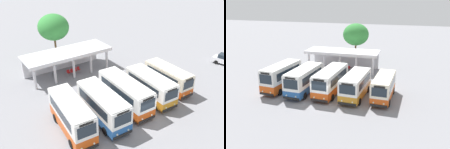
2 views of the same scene
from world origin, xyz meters
TOP-DOWN VIEW (x-y plane):
  - ground_plane at (0.00, 0.00)m, footprint 180.00×180.00m
  - city_bus_nearest_orange at (-6.95, 3.28)m, footprint 2.78×7.44m
  - city_bus_second_in_row at (-3.45, 3.01)m, footprint 2.73×7.61m
  - city_bus_middle_cream at (0.05, 3.66)m, footprint 2.72×8.14m
  - city_bus_fourth_amber at (3.55, 3.13)m, footprint 2.79×7.23m
  - city_bus_fifth_blue at (7.04, 3.56)m, footprint 2.47×6.98m
  - terminal_canopy at (-1.50, 15.67)m, footprint 12.58×4.68m
  - waiting_chair_end_by_column at (-1.91, 14.46)m, footprint 0.44×0.44m
  - waiting_chair_second_from_end at (-1.35, 14.44)m, footprint 0.44×0.44m
  - waiting_chair_middle_seat at (-0.78, 14.48)m, footprint 0.44×0.44m
  - waiting_chair_fourth_seat at (-0.22, 14.55)m, footprint 0.44×0.44m
  - roadside_tree_behind_canopy at (-0.61, 21.60)m, footprint 5.00×5.00m

SIDE VIEW (x-z plane):
  - ground_plane at x=0.00m, z-range 0.00..0.00m
  - waiting_chair_end_by_column at x=-1.91m, z-range 0.09..0.95m
  - waiting_chair_second_from_end at x=-1.35m, z-range 0.09..0.95m
  - waiting_chair_middle_seat at x=-0.78m, z-range 0.09..0.95m
  - waiting_chair_fourth_seat at x=-0.22m, z-range 0.09..0.95m
  - city_bus_fifth_blue at x=7.04m, z-range 0.17..3.18m
  - city_bus_fourth_amber at x=3.55m, z-range 0.17..3.33m
  - city_bus_middle_cream at x=0.05m, z-range 0.17..3.47m
  - city_bus_second_in_row at x=-3.45m, z-range 0.17..3.52m
  - city_bus_nearest_orange at x=-6.95m, z-range 0.17..3.68m
  - terminal_canopy at x=-1.50m, z-range 0.84..4.24m
  - roadside_tree_behind_canopy at x=-0.61m, z-range 1.59..9.03m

